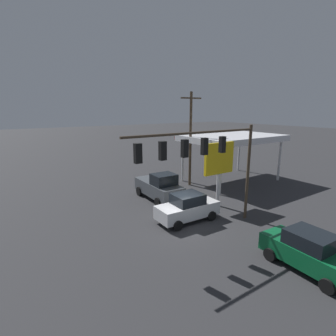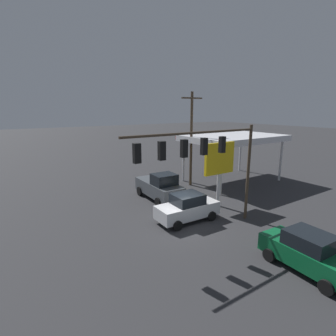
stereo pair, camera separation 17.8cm
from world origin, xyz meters
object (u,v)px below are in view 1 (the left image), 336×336
at_px(traffic_signal_assembly, 204,153).
at_px(sedan_far, 187,207).
at_px(pickup_parked, 159,187).
at_px(price_sign, 219,161).
at_px(utility_pole, 190,137).
at_px(sedan_waiting, 309,251).

xyz_separation_m(traffic_signal_assembly, sedan_far, (-0.37, -1.91, -4.12)).
bearing_deg(pickup_parked, price_sign, 41.18).
xyz_separation_m(traffic_signal_assembly, pickup_parked, (-1.01, -6.60, -3.96)).
xyz_separation_m(utility_pole, price_sign, (1.77, 5.76, -1.19)).
xyz_separation_m(traffic_signal_assembly, utility_pole, (-5.87, -8.59, -0.21)).
xyz_separation_m(sedan_waiting, pickup_parked, (0.67, -12.40, 0.16)).
relative_size(traffic_signal_assembly, price_sign, 1.85).
bearing_deg(pickup_parked, sedan_far, -5.99).
distance_m(sedan_waiting, pickup_parked, 12.42).
distance_m(traffic_signal_assembly, sedan_far, 4.55).
bearing_deg(sedan_far, price_sign, -164.85).
height_order(utility_pole, pickup_parked, utility_pole).
bearing_deg(utility_pole, sedan_waiting, 73.78).
distance_m(sedan_far, pickup_parked, 4.74).
relative_size(traffic_signal_assembly, sedan_waiting, 2.10).
bearing_deg(sedan_waiting, sedan_far, -167.72).
height_order(traffic_signal_assembly, utility_pole, utility_pole).
xyz_separation_m(sedan_far, pickup_parked, (-0.65, -4.69, 0.16)).
relative_size(sedan_waiting, pickup_parked, 0.85).
bearing_deg(pickup_parked, traffic_signal_assembly, -6.87).
height_order(price_sign, pickup_parked, price_sign).
height_order(price_sign, sedan_waiting, price_sign).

